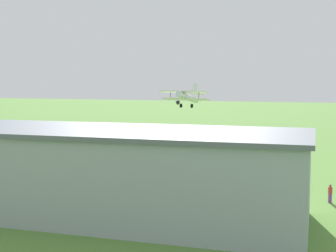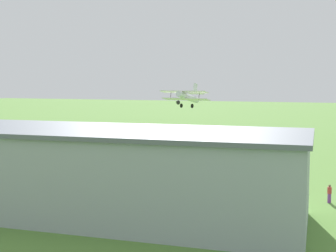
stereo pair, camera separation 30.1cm
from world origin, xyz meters
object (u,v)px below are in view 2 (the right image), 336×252
hangar (91,171)px  person_near_hangar_door (302,181)px  biplane (187,97)px  person_at_fence_line (329,194)px

hangar → person_near_hangar_door: hangar is taller
biplane → person_at_fence_line: biplane is taller
biplane → person_near_hangar_door: 27.96m
hangar → person_at_fence_line: hangar is taller
person_at_fence_line → hangar: bearing=30.6°
person_at_fence_line → person_near_hangar_door: 5.54m
hangar → person_at_fence_line: size_ratio=21.23×
person_near_hangar_door → person_at_fence_line: bearing=121.1°
person_near_hangar_door → biplane: bearing=-45.3°
hangar → biplane: (3.29, -34.72, 5.17)m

